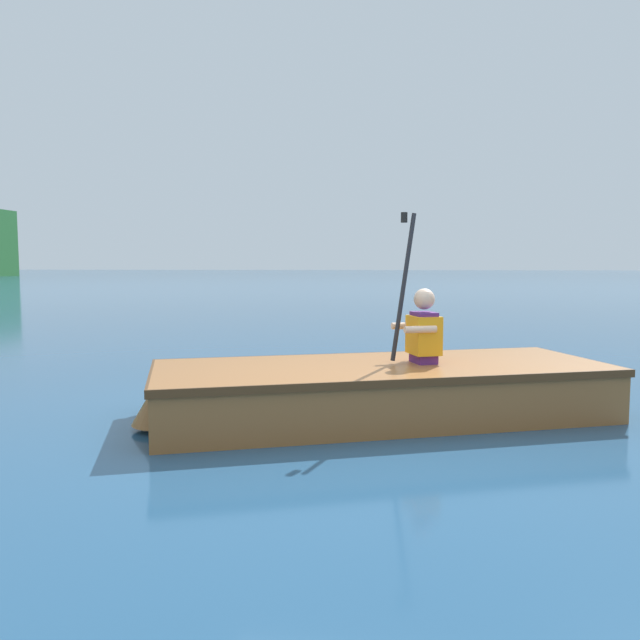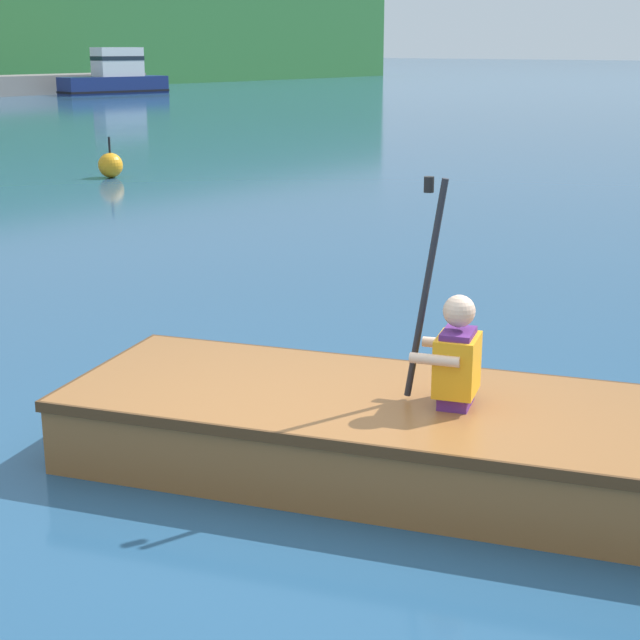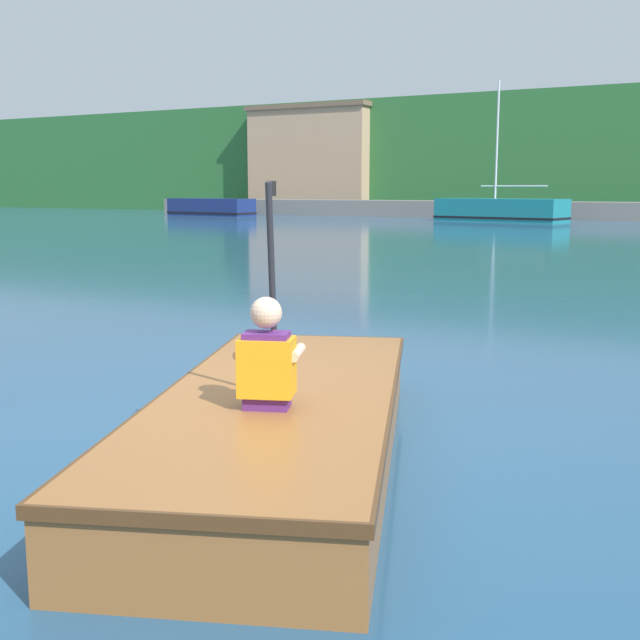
{
  "view_description": "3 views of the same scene",
  "coord_description": "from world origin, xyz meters",
  "views": [
    {
      "loc": [
        -4.39,
        -0.36,
        1.22
      ],
      "look_at": [
        0.57,
        0.37,
        0.78
      ],
      "focal_mm": 35.0,
      "sensor_mm": 36.0,
      "label": 1
    },
    {
      "loc": [
        -3.54,
        -3.03,
        2.28
      ],
      "look_at": [
        0.57,
        0.37,
        0.78
      ],
      "focal_mm": 55.0,
      "sensor_mm": 36.0,
      "label": 2
    },
    {
      "loc": [
        2.95,
        -4.01,
        1.6
      ],
      "look_at": [
        0.57,
        0.37,
        0.78
      ],
      "focal_mm": 45.0,
      "sensor_mm": 36.0,
      "label": 3
    }
  ],
  "objects": [
    {
      "name": "moored_boat_dock_west_inner",
      "position": [
        -25.19,
        34.42,
        0.47
      ],
      "size": [
        5.68,
        2.34,
        0.99
      ],
      "color": "navy",
      "rests_on": "ground"
    },
    {
      "name": "rowboat_foreground",
      "position": [
        0.55,
        -0.08,
        0.24
      ],
      "size": [
        2.55,
        3.85,
        0.43
      ],
      "color": "#935B2D",
      "rests_on": "ground"
    },
    {
      "name": "ground_plane",
      "position": [
        0.0,
        0.0,
        0.0
      ],
      "size": [
        300.0,
        300.0,
        0.0
      ],
      "primitive_type": "plane",
      "color": "navy"
    },
    {
      "name": "person_paddler",
      "position": [
        0.7,
        -0.45,
        0.7
      ],
      "size": [
        0.43,
        0.42,
        1.21
      ],
      "color": "#592672",
      "rests_on": "rowboat_foreground"
    },
    {
      "name": "moored_boat_dock_west_end",
      "position": [
        -8.07,
        34.63,
        0.53
      ],
      "size": [
        6.52,
        3.2,
        6.66
      ],
      "color": "#197A84",
      "rests_on": "ground"
    },
    {
      "name": "waterfront_warehouse_left",
      "position": [
        -23.35,
        46.35,
        3.5
      ],
      "size": [
        8.82,
        8.98,
        6.98
      ],
      "color": "tan",
      "rests_on": "ground"
    }
  ]
}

